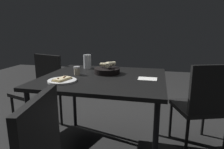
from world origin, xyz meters
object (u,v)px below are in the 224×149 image
(pizza_plate, at_px, (62,80))
(bread_basket, at_px, (107,70))
(chair_near, at_px, (203,103))
(chair_far, at_px, (41,86))
(beer_glass, at_px, (87,62))
(pepper_shaker, at_px, (77,71))
(dining_table, at_px, (103,83))

(pizza_plate, relative_size, bread_basket, 0.95)
(chair_near, bearing_deg, chair_far, 176.07)
(chair_near, distance_m, chair_far, 1.79)
(chair_far, bearing_deg, chair_near, -3.93)
(bread_basket, height_order, chair_far, chair_far)
(bread_basket, bearing_deg, beer_glass, 143.57)
(bread_basket, height_order, beer_glass, beer_glass)
(pizza_plate, height_order, bread_basket, bread_basket)
(pepper_shaker, bearing_deg, pizza_plate, -94.72)
(dining_table, relative_size, beer_glass, 7.38)
(beer_glass, distance_m, chair_far, 0.68)
(chair_far, bearing_deg, pepper_shaker, -28.51)
(beer_glass, bearing_deg, pepper_shaker, -88.00)
(beer_glass, bearing_deg, chair_near, -5.26)
(beer_glass, relative_size, chair_far, 0.17)
(dining_table, distance_m, pepper_shaker, 0.28)
(pizza_plate, bearing_deg, chair_near, 21.33)
(bread_basket, relative_size, chair_far, 0.28)
(dining_table, height_order, chair_far, chair_far)
(pizza_plate, height_order, beer_glass, beer_glass)
(pepper_shaker, bearing_deg, chair_near, 10.10)
(pepper_shaker, distance_m, chair_near, 1.23)
(pizza_plate, xyz_separation_m, bread_basket, (0.29, 0.37, 0.02))
(chair_far, bearing_deg, pizza_plate, -45.01)
(dining_table, distance_m, pizza_plate, 0.38)
(dining_table, height_order, pizza_plate, pizza_plate)
(pizza_plate, distance_m, beer_glass, 0.58)
(beer_glass, distance_m, chair_near, 1.23)
(chair_far, bearing_deg, dining_table, -21.86)
(chair_near, bearing_deg, pizza_plate, -158.67)
(beer_glass, height_order, chair_near, beer_glass)
(pepper_shaker, distance_m, chair_far, 0.75)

